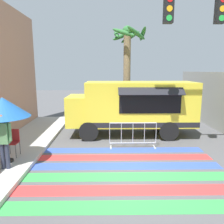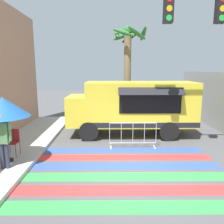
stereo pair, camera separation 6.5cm
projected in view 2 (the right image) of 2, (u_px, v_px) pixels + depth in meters
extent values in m
plane|color=#4C4C4F|center=(127.00, 173.00, 6.91)|extent=(60.00, 60.00, 0.00)
cube|color=green|center=(133.00, 207.00, 5.18)|extent=(6.40, 0.56, 0.01)
cube|color=red|center=(130.00, 190.00, 5.93)|extent=(6.40, 0.56, 0.01)
cube|color=green|center=(128.00, 177.00, 6.68)|extent=(6.40, 0.56, 0.01)
cube|color=#334FB2|center=(126.00, 166.00, 7.42)|extent=(6.40, 0.56, 0.01)
cube|color=red|center=(125.00, 157.00, 8.17)|extent=(6.40, 0.56, 0.01)
cube|color=#334FB2|center=(123.00, 150.00, 8.92)|extent=(6.40, 0.56, 0.01)
cube|color=yellow|center=(140.00, 103.00, 10.75)|extent=(5.24, 2.05, 2.08)
cube|color=yellow|center=(87.00, 110.00, 10.79)|extent=(1.85, 1.88, 1.41)
cube|color=#1E232D|center=(69.00, 103.00, 10.72)|extent=(0.06, 1.64, 0.53)
cube|color=black|center=(150.00, 103.00, 9.70)|extent=(2.77, 0.03, 0.94)
cube|color=black|center=(152.00, 91.00, 9.40)|extent=(2.87, 0.43, 0.31)
cube|color=black|center=(143.00, 125.00, 9.90)|extent=(5.24, 0.01, 0.24)
cylinder|color=black|center=(89.00, 131.00, 10.02)|extent=(0.90, 0.22, 0.90)
cylinder|color=black|center=(92.00, 122.00, 11.87)|extent=(0.90, 0.22, 0.90)
cylinder|color=black|center=(169.00, 131.00, 10.05)|extent=(0.90, 0.22, 0.90)
cylinder|color=black|center=(160.00, 122.00, 11.90)|extent=(0.90, 0.22, 0.90)
cube|color=black|center=(221.00, 10.00, 7.51)|extent=(0.32, 0.28, 0.90)
cylinder|color=#F2A519|center=(223.00, 8.00, 7.37)|extent=(0.20, 0.02, 0.20)
cylinder|color=green|center=(222.00, 18.00, 7.43)|extent=(0.20, 0.02, 0.20)
cube|color=black|center=(168.00, 9.00, 7.50)|extent=(0.32, 0.28, 0.90)
cylinder|color=#F2A519|center=(169.00, 8.00, 7.36)|extent=(0.20, 0.02, 0.20)
cylinder|color=green|center=(169.00, 18.00, 7.41)|extent=(0.20, 0.02, 0.20)
cylinder|color=black|center=(8.00, 160.00, 7.47)|extent=(0.36, 0.36, 0.06)
cylinder|color=#B2B2B7|center=(5.00, 130.00, 7.27)|extent=(0.04, 0.04, 2.21)
cone|color=#1E59A5|center=(3.00, 107.00, 7.13)|extent=(1.70, 1.70, 0.65)
cylinder|color=#4C4C51|center=(5.00, 151.00, 7.72)|extent=(0.02, 0.02, 0.48)
cylinder|color=#4C4C51|center=(16.00, 151.00, 7.73)|extent=(0.02, 0.02, 0.48)
cylinder|color=#4C4C51|center=(10.00, 148.00, 8.09)|extent=(0.02, 0.02, 0.48)
cylinder|color=#4C4C51|center=(20.00, 148.00, 8.10)|extent=(0.02, 0.02, 0.48)
cube|color=#B22626|center=(12.00, 143.00, 7.86)|extent=(0.40, 0.40, 0.03)
cube|color=#B22626|center=(14.00, 135.00, 8.00)|extent=(0.40, 0.03, 0.46)
cylinder|color=#2D3347|center=(2.00, 156.00, 6.87)|extent=(0.13, 0.13, 0.83)
cylinder|color=#2D3347|center=(7.00, 156.00, 6.88)|extent=(0.13, 0.13, 0.83)
cube|color=#598C59|center=(3.00, 133.00, 6.74)|extent=(0.34, 0.20, 0.67)
cylinder|color=#598C59|center=(10.00, 132.00, 6.73)|extent=(0.09, 0.09, 0.57)
sphere|color=brown|center=(1.00, 118.00, 6.65)|extent=(0.23, 0.23, 0.23)
cylinder|color=#B7BABF|center=(133.00, 123.00, 9.03)|extent=(1.94, 0.04, 0.04)
cylinder|color=#B7BABF|center=(133.00, 143.00, 9.19)|extent=(1.94, 0.04, 0.04)
cylinder|color=#B7BABF|center=(110.00, 133.00, 9.10)|extent=(0.02, 0.02, 0.87)
cylinder|color=#B7BABF|center=(121.00, 133.00, 9.11)|extent=(0.02, 0.02, 0.87)
cylinder|color=#B7BABF|center=(133.00, 133.00, 9.11)|extent=(0.02, 0.02, 0.87)
cylinder|color=#B7BABF|center=(144.00, 133.00, 9.12)|extent=(0.02, 0.02, 0.87)
cylinder|color=#B7BABF|center=(156.00, 133.00, 9.12)|extent=(0.02, 0.02, 0.87)
cube|color=#B7BABF|center=(111.00, 147.00, 9.22)|extent=(0.06, 0.44, 0.03)
cube|color=#B7BABF|center=(154.00, 147.00, 9.23)|extent=(0.06, 0.44, 0.03)
cylinder|color=#7A664C|center=(127.00, 80.00, 13.14)|extent=(0.42, 0.42, 5.31)
sphere|color=#2D6B33|center=(128.00, 31.00, 12.62)|extent=(0.60, 0.60, 0.60)
ellipsoid|color=#2D6B33|center=(143.00, 34.00, 12.66)|extent=(0.24, 1.79, 0.72)
ellipsoid|color=#2D6B33|center=(131.00, 37.00, 13.25)|extent=(1.24, 0.65, 0.82)
ellipsoid|color=#2D6B33|center=(122.00, 36.00, 13.21)|extent=(1.24, 0.84, 0.72)
ellipsoid|color=#2D6B33|center=(117.00, 34.00, 12.60)|extent=(0.34, 1.30, 0.67)
ellipsoid|color=#2D6B33|center=(124.00, 32.00, 12.04)|extent=(1.34, 0.77, 0.66)
ellipsoid|color=#2D6B33|center=(137.00, 33.00, 12.10)|extent=(1.28, 1.08, 0.77)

